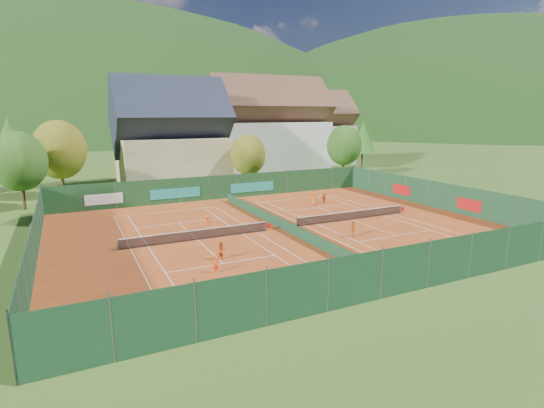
{
  "coord_description": "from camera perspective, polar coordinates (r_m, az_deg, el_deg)",
  "views": [
    {
      "loc": [
        -17.49,
        -33.74,
        10.49
      ],
      "look_at": [
        0.0,
        2.0,
        2.0
      ],
      "focal_mm": 28.0,
      "sensor_mm": 36.0,
      "label": 1
    }
  ],
  "objects": [
    {
      "name": "player_right_near",
      "position": [
        37.43,
        10.86,
        -3.29
      ],
      "size": [
        0.74,
        0.92,
        1.46
      ],
      "primitive_type": "imported",
      "rotation": [
        0.0,
        0.0,
        1.05
      ],
      "color": "#D66313",
      "rests_on": "ground"
    },
    {
      "name": "court_markings_right",
      "position": [
        43.57,
        10.67,
        -2.09
      ],
      "size": [
        11.03,
        23.83,
        0.0
      ],
      "color": "white",
      "rests_on": "ground"
    },
    {
      "name": "chalet",
      "position": [
        65.48,
        -13.39,
        8.34
      ],
      "size": [
        16.2,
        12.0,
        16.0
      ],
      "color": "beige",
      "rests_on": "ground"
    },
    {
      "name": "tree_east_front",
      "position": [
        71.29,
        9.69,
        7.77
      ],
      "size": [
        5.72,
        5.72,
        8.69
      ],
      "color": "#4D341B",
      "rests_on": "ground"
    },
    {
      "name": "fence_west",
      "position": [
        35.01,
        -29.31,
        -4.42
      ],
      "size": [
        0.04,
        32.0,
        3.0
      ],
      "color": "#153A21",
      "rests_on": "ground"
    },
    {
      "name": "tree_west_mid",
      "position": [
        59.91,
        -26.67,
        6.54
      ],
      "size": [
        6.44,
        6.44,
        9.78
      ],
      "color": "#4D2E1B",
      "rests_on": "ground"
    },
    {
      "name": "fence_east",
      "position": [
        51.27,
        21.54,
        1.08
      ],
      "size": [
        0.09,
        32.0,
        3.0
      ],
      "color": "#153B21",
      "rests_on": "ground"
    },
    {
      "name": "tree_east_mid",
      "position": [
        83.63,
        12.12,
        8.74
      ],
      "size": [
        5.04,
        5.04,
        9.0
      ],
      "color": "#422817",
      "rests_on": "ground"
    },
    {
      "name": "ground",
      "position": [
        39.43,
        1.28,
        -3.42
      ],
      "size": [
        600.0,
        600.0,
        0.0
      ],
      "primitive_type": "plane",
      "color": "#34551A",
      "rests_on": "ground"
    },
    {
      "name": "fence_south",
      "position": [
        26.49,
        17.57,
        -8.38
      ],
      "size": [
        40.0,
        0.04,
        3.0
      ],
      "color": "#13341C",
      "rests_on": "ground"
    },
    {
      "name": "player_left_near",
      "position": [
        28.95,
        -7.61,
        -8.07
      ],
      "size": [
        0.45,
        0.31,
        1.18
      ],
      "primitive_type": "imported",
      "rotation": [
        0.0,
        0.0,
        -0.06
      ],
      "color": "#F04D15",
      "rests_on": "ground"
    },
    {
      "name": "loose_ball_2",
      "position": [
        47.55,
        2.45,
        -0.67
      ],
      "size": [
        0.07,
        0.07,
        0.07
      ],
      "primitive_type": "sphere",
      "color": "#CCD833",
      "rests_on": "ground"
    },
    {
      "name": "clay_pad",
      "position": [
        39.43,
        1.28,
        -3.38
      ],
      "size": [
        40.0,
        32.0,
        0.01
      ],
      "primitive_type": "cube",
      "color": "#A03E17",
      "rests_on": "ground"
    },
    {
      "name": "tennis_net_left",
      "position": [
        36.49,
        -9.76,
        -4.01
      ],
      "size": [
        13.3,
        0.1,
        1.02
      ],
      "color": "#59595B",
      "rests_on": "ground"
    },
    {
      "name": "tennis_net_right",
      "position": [
        43.54,
        10.86,
        -1.43
      ],
      "size": [
        13.3,
        0.1,
        1.02
      ],
      "color": "#59595B",
      "rests_on": "ground"
    },
    {
      "name": "tree_west_back",
      "position": [
        68.16,
        -31.78,
        7.1
      ],
      "size": [
        5.6,
        5.6,
        10.0
      ],
      "color": "#462A19",
      "rests_on": "ground"
    },
    {
      "name": "hotel_block_b",
      "position": [
        91.18,
        5.42,
        9.56
      ],
      "size": [
        17.28,
        10.0,
        15.5
      ],
      "color": "silver",
      "rests_on": "ground"
    },
    {
      "name": "hotel_block_a",
      "position": [
        77.43,
        -0.43,
        9.74
      ],
      "size": [
        21.6,
        11.0,
        17.25
      ],
      "color": "silver",
      "rests_on": "ground"
    },
    {
      "name": "player_left_mid",
      "position": [
        31.31,
        -6.77,
        -6.29
      ],
      "size": [
        0.74,
        0.62,
        1.38
      ],
      "primitive_type": "imported",
      "rotation": [
        0.0,
        0.0,
        0.16
      ],
      "color": "#D24C12",
      "rests_on": "ground"
    },
    {
      "name": "tree_east_back",
      "position": [
        85.7,
        4.51,
        9.5
      ],
      "size": [
        7.15,
        7.15,
        10.86
      ],
      "color": "#452B18",
      "rests_on": "ground"
    },
    {
      "name": "loose_ball_0",
      "position": [
        32.45,
        -12.04,
        -7.03
      ],
      "size": [
        0.07,
        0.07,
        0.07
      ],
      "primitive_type": "sphere",
      "color": "#CCD833",
      "rests_on": "ground"
    },
    {
      "name": "fence_north",
      "position": [
        53.34,
        -7.07,
        2.21
      ],
      "size": [
        40.0,
        0.1,
        3.0
      ],
      "color": "#153B1B",
      "rests_on": "ground"
    },
    {
      "name": "player_right_far_b",
      "position": [
        51.24,
        7.02,
        0.82
      ],
      "size": [
        1.16,
        0.77,
        1.2
      ],
      "primitive_type": "imported",
      "rotation": [
        0.0,
        0.0,
        3.55
      ],
      "color": "orange",
      "rests_on": "ground"
    },
    {
      "name": "court_markings_left",
      "position": [
        36.59,
        -9.96,
        -4.79
      ],
      "size": [
        11.03,
        23.83,
        0.0
      ],
      "color": "white",
      "rests_on": "ground"
    },
    {
      "name": "tree_center",
      "position": [
        60.77,
        -3.23,
        6.57
      ],
      "size": [
        5.01,
        5.01,
        7.6
      ],
      "color": "#49341A",
      "rests_on": "ground"
    },
    {
      "name": "tree_west_front",
      "position": [
        54.17,
        -30.85,
        4.95
      ],
      "size": [
        5.72,
        5.72,
        8.69
      ],
      "color": "#453018",
      "rests_on": "ground"
    },
    {
      "name": "ball_hopper",
      "position": [
        38.85,
        25.57,
        -3.98
      ],
      "size": [
        0.34,
        0.34,
        0.8
      ],
      "color": "slate",
      "rests_on": "ground"
    },
    {
      "name": "loose_ball_1",
      "position": [
        31.08,
        16.94,
        -8.17
      ],
      "size": [
        0.07,
        0.07,
        0.07
      ],
      "primitive_type": "sphere",
      "color": "#CCD833",
      "rests_on": "ground"
    },
    {
      "name": "mountain_backdrop",
      "position": [
        275.75,
        -16.02,
        1.09
      ],
      "size": [
        820.0,
        530.0,
        242.0
      ],
      "color": "black",
      "rests_on": "ground"
    },
    {
      "name": "court_divider",
      "position": [
        39.3,
        1.28,
        -2.69
      ],
      "size": [
        0.03,
        28.8,
        1.0
      ],
      "color": "#153921",
      "rests_on": "ground"
    },
    {
      "name": "player_right_far_a",
      "position": [
        49.82,
        5.63,
        0.73
      ],
      "size": [
        0.83,
        0.63,
        1.53
      ],
      "primitive_type": "imported",
      "rotation": [
        0.0,
        0.0,
        3.35
      ],
      "color": "orange",
      "rests_on": "ground"
    },
    {
      "name": "player_left_far",
      "position": [
        39.75,
        -8.68,
        -2.46
      ],
      "size": [
        0.84,
        0.5,
        1.26
      ],
      "primitive_type": "imported",
      "rotation": [
        0.0,
        0.0,
        3.18
      ],
      "color": "#E95A14",
      "rests_on": "ground"
    }
  ]
}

